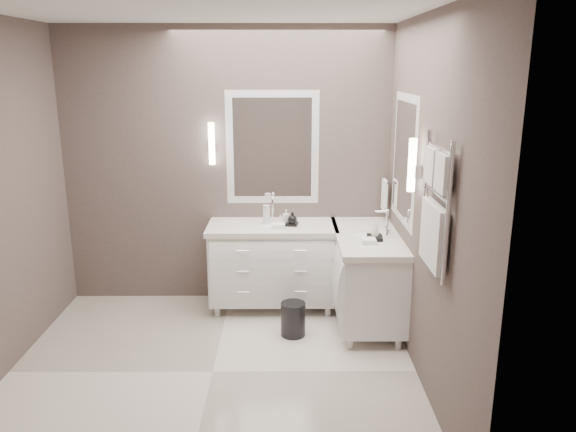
{
  "coord_description": "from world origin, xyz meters",
  "views": [
    {
      "loc": [
        0.57,
        -3.94,
        2.32
      ],
      "look_at": [
        0.6,
        0.7,
        1.08
      ],
      "focal_mm": 35.0,
      "sensor_mm": 36.0,
      "label": 1
    }
  ],
  "objects_px": {
    "vanity_back": "(273,261)",
    "waste_bin": "(293,319)",
    "vanity_right": "(367,272)",
    "towel_ladder": "(435,213)"
  },
  "relations": [
    {
      "from": "vanity_back",
      "to": "waste_bin",
      "type": "distance_m",
      "value": 0.72
    },
    {
      "from": "vanity_right",
      "to": "towel_ladder",
      "type": "bearing_deg",
      "value": -80.16
    },
    {
      "from": "vanity_back",
      "to": "vanity_right",
      "type": "distance_m",
      "value": 0.93
    },
    {
      "from": "vanity_back",
      "to": "vanity_right",
      "type": "xyz_separation_m",
      "value": [
        0.88,
        -0.33,
        0.0
      ]
    },
    {
      "from": "waste_bin",
      "to": "vanity_right",
      "type": "bearing_deg",
      "value": 22.28
    },
    {
      "from": "vanity_back",
      "to": "waste_bin",
      "type": "xyz_separation_m",
      "value": [
        0.19,
        -0.61,
        -0.33
      ]
    },
    {
      "from": "vanity_right",
      "to": "waste_bin",
      "type": "xyz_separation_m",
      "value": [
        -0.68,
        -0.28,
        -0.33
      ]
    },
    {
      "from": "vanity_right",
      "to": "towel_ladder",
      "type": "distance_m",
      "value": 1.6
    },
    {
      "from": "towel_ladder",
      "to": "waste_bin",
      "type": "xyz_separation_m",
      "value": [
        -0.91,
        1.02,
        -1.24
      ]
    },
    {
      "from": "towel_ladder",
      "to": "waste_bin",
      "type": "distance_m",
      "value": 1.85
    }
  ]
}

